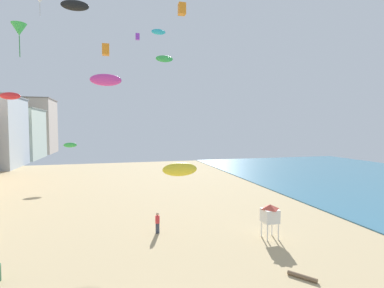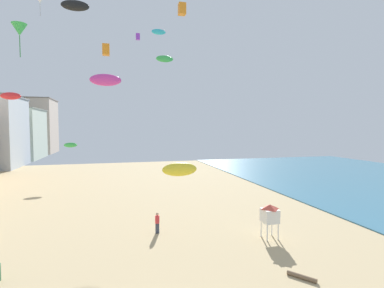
{
  "view_description": "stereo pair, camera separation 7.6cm",
  "coord_description": "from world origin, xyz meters",
  "views": [
    {
      "loc": [
        -0.57,
        -9.5,
        8.27
      ],
      "look_at": [
        6.59,
        16.99,
        6.71
      ],
      "focal_mm": 26.94,
      "sensor_mm": 36.0,
      "label": 1
    },
    {
      "loc": [
        -0.5,
        -9.52,
        8.27
      ],
      "look_at": [
        6.59,
        16.99,
        6.71
      ],
      "focal_mm": 26.94,
      "sensor_mm": 36.0,
      "label": 2
    }
  ],
  "objects": [
    {
      "name": "boardwalk_hotel_furthest",
      "position": [
        -27.85,
        93.04,
        8.75
      ],
      "size": [
        16.74,
        14.54,
        17.49
      ],
      "color": "#C6B29E",
      "rests_on": "ground"
    },
    {
      "name": "kite_green_delta",
      "position": [
        -9.69,
        23.61,
        18.15
      ],
      "size": [
        1.47,
        1.47,
        3.33
      ],
      "color": "green"
    },
    {
      "name": "kite_cyan_parafoil",
      "position": [
        4.43,
        23.59,
        19.12
      ],
      "size": [
        1.61,
        0.45,
        0.63
      ],
      "color": "#2DB7CC"
    },
    {
      "name": "kite_green_parafoil_2",
      "position": [
        -7.02,
        36.98,
        5.65
      ],
      "size": [
        1.89,
        0.52,
        0.73
      ],
      "color": "green"
    },
    {
      "name": "kite_magenta_parafoil",
      "position": [
        -1.07,
        10.66,
        11.44
      ],
      "size": [
        2.05,
        0.57,
        0.8
      ],
      "color": "#DB3D9E"
    },
    {
      "name": "kite_white_delta",
      "position": [
        -7.31,
        21.69,
        20.56
      ],
      "size": [
        0.83,
        0.83,
        1.89
      ],
      "color": "white"
    },
    {
      "name": "kite_orange_box",
      "position": [
        -1.41,
        26.41,
        17.44
      ],
      "size": [
        0.82,
        0.82,
        1.29
      ],
      "color": "orange"
    },
    {
      "name": "kite_yellow_parafoil",
      "position": [
        4.17,
        11.56,
        5.12
      ],
      "size": [
        2.67,
        0.74,
        1.04
      ],
      "color": "yellow"
    },
    {
      "name": "lifeguard_stand",
      "position": [
        10.58,
        9.41,
        1.84
      ],
      "size": [
        1.1,
        1.1,
        2.55
      ],
      "rotation": [
        0.0,
        0.0,
        -0.22
      ],
      "color": "white",
      "rests_on": "ground"
    },
    {
      "name": "kite_flyer",
      "position": [
        2.59,
        12.57,
        0.92
      ],
      "size": [
        0.34,
        0.34,
        1.64
      ],
      "rotation": [
        0.0,
        0.0,
        3.44
      ],
      "color": "#383D4C",
      "rests_on": "ground"
    },
    {
      "name": "driftwood_log",
      "position": [
        9.26,
        3.72,
        0.12
      ],
      "size": [
        1.15,
        1.41,
        0.24
      ],
      "primitive_type": "cylinder",
      "rotation": [
        0.0,
        1.57,
        2.22
      ],
      "color": "#7A6047",
      "rests_on": "ground"
    },
    {
      "name": "kite_orange_box_2",
      "position": [
        6.67,
        21.49,
        21.05
      ],
      "size": [
        0.77,
        0.77,
        1.2
      ],
      "color": "orange"
    },
    {
      "name": "boardwalk_hotel_distant",
      "position": [
        -27.85,
        74.97,
        6.64
      ],
      "size": [
        16.7,
        15.57,
        13.26
      ],
      "color": "#B7C6B2",
      "rests_on": "ground"
    },
    {
      "name": "kite_purple_box",
      "position": [
        2.86,
        33.22,
        21.34
      ],
      "size": [
        0.55,
        0.55,
        0.86
      ],
      "color": "purple"
    },
    {
      "name": "kite_black_parafoil",
      "position": [
        -4.42,
        24.02,
        21.25
      ],
      "size": [
        2.88,
        0.8,
        1.12
      ],
      "color": "black"
    },
    {
      "name": "kite_green_parafoil",
      "position": [
        7.51,
        37.81,
        19.53
      ],
      "size": [
        2.83,
        0.79,
        1.1
      ],
      "color": "green"
    },
    {
      "name": "kite_red_parafoil",
      "position": [
        -13.82,
        33.81,
        12.47
      ],
      "size": [
        2.5,
        0.69,
        0.97
      ],
      "color": "red"
    }
  ]
}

